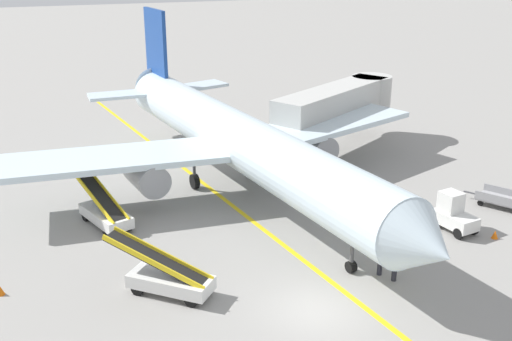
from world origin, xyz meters
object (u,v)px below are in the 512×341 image
object	(u,v)px
baggage_cart_loaded	(502,200)
safety_cone_nose_left	(495,235)
airliner	(235,138)
baggage_tug_near_wing	(453,214)
ground_crew_wing_walker	(395,263)
safety_cone_nose_right	(0,290)
belt_loader_aft_hold	(168,278)
belt_loader_forward_hold	(105,212)
jet_bridge	(343,102)
ground_crew_marshaller	(380,257)

from	to	relation	value
baggage_cart_loaded	safety_cone_nose_left	xyz separation A→B (m)	(-3.23, -3.27, -0.25)
airliner	baggage_tug_near_wing	xyz separation A→B (m)	(9.29, -9.63, -2.49)
ground_crew_wing_walker	safety_cone_nose_right	distance (m)	17.84
baggage_cart_loaded	belt_loader_aft_hold	bearing A→B (deg)	-172.41
belt_loader_forward_hold	airliner	bearing A→B (deg)	16.57
baggage_tug_near_wing	safety_cone_nose_left	world-z (taller)	baggage_tug_near_wing
jet_bridge	baggage_tug_near_wing	world-z (taller)	jet_bridge
jet_bridge	belt_loader_forward_hold	distance (m)	20.72
belt_loader_forward_hold	safety_cone_nose_right	xyz separation A→B (m)	(-5.33, -5.87, -0.56)
jet_bridge	belt_loader_aft_hold	distance (m)	23.89
ground_crew_marshaller	ground_crew_wing_walker	size ratio (longest dim) A/B	1.00
airliner	baggage_cart_loaded	world-z (taller)	airliner
belt_loader_aft_hold	ground_crew_marshaller	size ratio (longest dim) A/B	2.70
airliner	ground_crew_wing_walker	bearing A→B (deg)	-75.85
airliner	baggage_cart_loaded	size ratio (longest dim) A/B	9.70
belt_loader_aft_hold	baggage_cart_loaded	world-z (taller)	belt_loader_aft_hold
airliner	belt_loader_aft_hold	world-z (taller)	airliner
baggage_cart_loaded	safety_cone_nose_left	world-z (taller)	baggage_cart_loaded
ground_crew_marshaller	airliner	bearing A→B (deg)	103.38
airliner	belt_loader_aft_hold	distance (m)	12.99
baggage_cart_loaded	safety_cone_nose_left	distance (m)	4.60
belt_loader_forward_hold	baggage_cart_loaded	bearing A→B (deg)	-13.84
safety_cone_nose_left	safety_cone_nose_right	bearing A→B (deg)	173.19
jet_bridge	belt_loader_aft_hold	bearing A→B (deg)	-136.06
jet_bridge	ground_crew_wing_walker	xyz separation A→B (m)	(-7.02, -18.95, -2.63)
ground_crew_wing_walker	belt_loader_aft_hold	bearing A→B (deg)	166.12
belt_loader_aft_hold	ground_crew_wing_walker	world-z (taller)	belt_loader_aft_hold
belt_loader_aft_hold	safety_cone_nose_right	distance (m)	7.50
ground_crew_wing_walker	belt_loader_forward_hold	bearing A→B (deg)	137.63
ground_crew_wing_walker	ground_crew_marshaller	bearing A→B (deg)	116.88
airliner	safety_cone_nose_right	distance (m)	16.45
airliner	safety_cone_nose_right	size ratio (longest dim) A/B	80.16
baggage_tug_near_wing	safety_cone_nose_right	bearing A→B (deg)	176.93
jet_bridge	belt_loader_aft_hold	world-z (taller)	jet_bridge
belt_loader_aft_hold	safety_cone_nose_left	size ratio (longest dim) A/B	10.42
ground_crew_marshaller	safety_cone_nose_left	size ratio (longest dim) A/B	3.86
belt_loader_aft_hold	baggage_cart_loaded	size ratio (longest dim) A/B	1.26
ground_crew_marshaller	safety_cone_nose_right	bearing A→B (deg)	165.95
belt_loader_aft_hold	baggage_cart_loaded	distance (m)	20.88
airliner	ground_crew_wing_walker	distance (m)	13.93
airliner	safety_cone_nose_left	xyz separation A→B (m)	(10.76, -11.32, -3.20)
jet_bridge	ground_crew_wing_walker	world-z (taller)	jet_bridge
baggage_tug_near_wing	ground_crew_marshaller	xyz separation A→B (m)	(-6.29, -2.96, -0.02)
safety_cone_nose_right	baggage_cart_loaded	bearing A→B (deg)	0.70
ground_crew_wing_walker	safety_cone_nose_left	xyz separation A→B (m)	(7.41, 1.97, -0.69)
baggage_tug_near_wing	belt_loader_aft_hold	xyz separation A→B (m)	(-16.00, -1.18, -0.15)
baggage_tug_near_wing	airliner	bearing A→B (deg)	133.98
baggage_cart_loaded	ground_crew_marshaller	xyz separation A→B (m)	(-10.99, -4.54, 0.44)
airliner	jet_bridge	bearing A→B (deg)	28.64
safety_cone_nose_right	baggage_tug_near_wing	bearing A→B (deg)	-3.07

